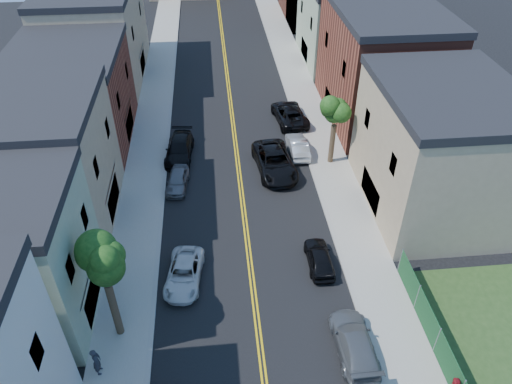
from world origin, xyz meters
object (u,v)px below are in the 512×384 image
object	(u,v)px
silver_car_right	(298,146)
pedestrian_left	(97,361)
black_car_left	(179,149)
black_car_right	(319,258)
black_suv_lane	(275,162)
grey_car_left	(177,180)
dark_car_right_far	(289,114)
white_pickup	(184,273)
grey_car_right	(354,343)

from	to	relation	value
silver_car_right	pedestrian_left	bearing A→B (deg)	54.05
black_car_left	black_car_right	world-z (taller)	black_car_left
black_suv_lane	silver_car_right	bearing A→B (deg)	40.74
black_suv_lane	pedestrian_left	distance (m)	21.25
grey_car_left	silver_car_right	bearing A→B (deg)	28.00
black_car_left	pedestrian_left	world-z (taller)	pedestrian_left
grey_car_left	black_suv_lane	world-z (taller)	black_suv_lane
silver_car_right	dark_car_right_far	distance (m)	5.73
black_car_left	silver_car_right	bearing A→B (deg)	2.47
pedestrian_left	grey_car_left	bearing A→B (deg)	-16.99
white_pickup	pedestrian_left	bearing A→B (deg)	-117.87
grey_car_right	pedestrian_left	distance (m)	13.82
white_pickup	black_car_left	distance (m)	14.57
grey_car_left	silver_car_right	world-z (taller)	silver_car_right
white_pickup	dark_car_right_far	xyz separation A→B (m)	(9.79, 19.78, 0.17)
black_car_right	silver_car_right	size ratio (longest dim) A/B	0.90
white_pickup	grey_car_left	xyz separation A→B (m)	(-0.72, 10.08, 0.02)
black_car_right	dark_car_right_far	xyz separation A→B (m)	(0.97, 19.29, 0.14)
dark_car_right_far	black_suv_lane	xyz separation A→B (m)	(-2.50, -8.20, 0.08)
black_car_left	silver_car_right	world-z (taller)	black_car_left
black_car_left	black_suv_lane	size ratio (longest dim) A/B	0.84
silver_car_right	black_car_right	bearing A→B (deg)	85.35
grey_car_right	black_suv_lane	size ratio (longest dim) A/B	0.79
grey_car_left	black_car_left	distance (m)	4.47
white_pickup	black_car_left	bearing A→B (deg)	100.25
silver_car_right	grey_car_left	bearing A→B (deg)	19.79
black_car_left	dark_car_right_far	xyz separation A→B (m)	(10.46, 5.23, 0.03)
black_suv_lane	white_pickup	bearing A→B (deg)	-127.86
grey_car_left	grey_car_right	size ratio (longest dim) A/B	0.78
white_pickup	pedestrian_left	world-z (taller)	pedestrian_left
grey_car_left	grey_car_right	distance (m)	19.13
grey_car_right	dark_car_right_far	xyz separation A→B (m)	(0.37, 25.93, 0.08)
grey_car_left	black_car_right	size ratio (longest dim) A/B	0.99
grey_car_right	black_car_right	xyz separation A→B (m)	(-0.59, 6.64, -0.06)
grey_car_right	pedestrian_left	bearing A→B (deg)	-0.20
dark_car_right_far	grey_car_left	bearing A→B (deg)	35.86
grey_car_right	dark_car_right_far	world-z (taller)	dark_car_right_far
black_car_right	black_suv_lane	size ratio (longest dim) A/B	0.62
pedestrian_left	grey_car_right	bearing A→B (deg)	-94.14
grey_car_left	black_car_right	bearing A→B (deg)	-38.13
dark_car_right_far	black_suv_lane	bearing A→B (deg)	66.19
black_car_right	dark_car_right_far	bearing A→B (deg)	-92.19
white_pickup	black_car_right	world-z (taller)	black_car_right
black_car_left	white_pickup	bearing A→B (deg)	-82.13
grey_car_right	grey_car_left	bearing A→B (deg)	-58.31
black_car_right	black_suv_lane	xyz separation A→B (m)	(-1.53, 11.09, 0.22)
grey_car_right	dark_car_right_far	size ratio (longest dim) A/B	0.86
white_pickup	grey_car_right	distance (m)	11.24
white_pickup	silver_car_right	size ratio (longest dim) A/B	1.06
white_pickup	grey_car_left	bearing A→B (deg)	101.70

